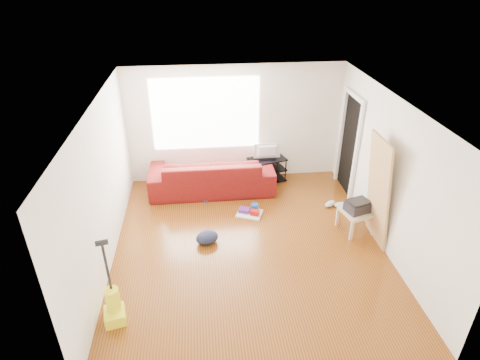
{
  "coord_description": "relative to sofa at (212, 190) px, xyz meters",
  "views": [
    {
      "loc": [
        -0.72,
        -5.4,
        4.32
      ],
      "look_at": [
        -0.09,
        0.6,
        0.96
      ],
      "focal_mm": 30.0,
      "sensor_mm": 36.0,
      "label": 1
    }
  ],
  "objects": [
    {
      "name": "door_panel",
      "position": [
        2.67,
        -1.98,
        0.0
      ],
      "size": [
        0.24,
        0.77,
        1.91
      ],
      "primitive_type": "cube",
      "rotation": [
        0.0,
        -0.1,
        0.0
      ],
      "color": "#A88C48",
      "rests_on": "ground"
    },
    {
      "name": "tv_stand",
      "position": [
        1.2,
        0.27,
        0.28
      ],
      "size": [
        0.88,
        0.66,
        0.54
      ],
      "rotation": [
        0.0,
        0.0,
        0.3
      ],
      "color": "black",
      "rests_on": "ground"
    },
    {
      "name": "side_table",
      "position": [
        2.49,
        -1.7,
        0.34
      ],
      "size": [
        0.6,
        0.6,
        0.41
      ],
      "rotation": [
        0.0,
        0.0,
        0.24
      ],
      "color": "beige",
      "rests_on": "ground"
    },
    {
      "name": "sneakers",
      "position": [
        2.39,
        -0.92,
        0.06
      ],
      "size": [
        0.49,
        0.26,
        0.11
      ],
      "rotation": [
        0.0,
        0.0,
        0.17
      ],
      "color": "silver",
      "rests_on": "ground"
    },
    {
      "name": "bucket",
      "position": [
        -0.15,
        -0.34,
        0.0
      ],
      "size": [
        0.36,
        0.36,
        0.31
      ],
      "primitive_type": "cylinder",
      "rotation": [
        0.0,
        0.0,
        -0.17
      ],
      "color": "#143AA2",
      "rests_on": "ground"
    },
    {
      "name": "room",
      "position": [
        0.61,
        -1.8,
        1.25
      ],
      "size": [
        4.51,
        5.01,
        2.51
      ],
      "color": "#60290F",
      "rests_on": "ground"
    },
    {
      "name": "vacuum",
      "position": [
        -1.46,
        -3.34,
        0.24
      ],
      "size": [
        0.33,
        0.36,
        1.29
      ],
      "rotation": [
        0.0,
        0.0,
        0.21
      ],
      "color": "yellow",
      "rests_on": "ground"
    },
    {
      "name": "toilet_paper",
      "position": [
        -0.18,
        -0.36,
        0.21
      ],
      "size": [
        0.11,
        0.11,
        0.11
      ],
      "primitive_type": "cylinder",
      "color": "silver",
      "rests_on": "bucket"
    },
    {
      "name": "tv",
      "position": [
        1.2,
        0.27,
        0.71
      ],
      "size": [
        0.57,
        0.08,
        0.33
      ],
      "primitive_type": "imported",
      "rotation": [
        0.0,
        0.0,
        3.14
      ],
      "color": "black",
      "rests_on": "tv_stand"
    },
    {
      "name": "printer",
      "position": [
        2.49,
        -1.7,
        0.51
      ],
      "size": [
        0.47,
        0.41,
        0.21
      ],
      "rotation": [
        0.0,
        0.0,
        0.3
      ],
      "color": "black",
      "rests_on": "side_table"
    },
    {
      "name": "cleaning_tray",
      "position": [
        0.68,
        -0.99,
        0.05
      ],
      "size": [
        0.56,
        0.51,
        0.17
      ],
      "rotation": [
        0.0,
        0.0,
        -0.38
      ],
      "color": "silver",
      "rests_on": "ground"
    },
    {
      "name": "sofa",
      "position": [
        0.0,
        0.0,
        0.0
      ],
      "size": [
        2.56,
        1.0,
        0.75
      ],
      "primitive_type": "imported",
      "rotation": [
        0.0,
        0.0,
        3.14
      ],
      "color": "#53050E",
      "rests_on": "ground"
    },
    {
      "name": "backpack",
      "position": [
        -0.17,
        -1.8,
        0.0
      ],
      "size": [
        0.48,
        0.43,
        0.21
      ],
      "primitive_type": "ellipsoid",
      "rotation": [
        0.0,
        0.0,
        0.37
      ],
      "color": "black",
      "rests_on": "ground"
    }
  ]
}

